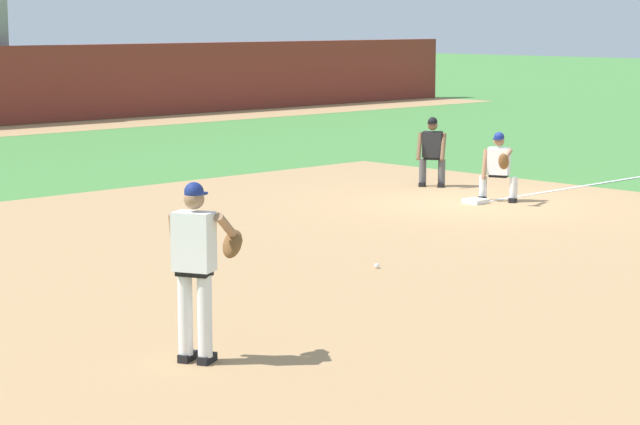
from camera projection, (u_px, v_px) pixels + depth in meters
name	position (u px, v px, depth m)	size (l,w,h in m)	color
ground_plane	(475.00, 204.00, 23.68)	(160.00, 160.00, 0.00)	#47843D
infield_dirt_patch	(378.00, 259.00, 18.19)	(18.00, 18.00, 0.01)	tan
first_base_bag	(476.00, 201.00, 23.67)	(0.38, 0.38, 0.09)	white
baseball	(377.00, 266.00, 17.51)	(0.07, 0.07, 0.07)	white
pitcher	(197.00, 261.00, 12.57)	(0.83, 0.59, 1.86)	black
first_baseman	(499.00, 164.00, 23.78)	(0.84, 0.98, 1.34)	black
umpire	(432.00, 149.00, 25.94)	(0.63, 0.68, 1.46)	black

